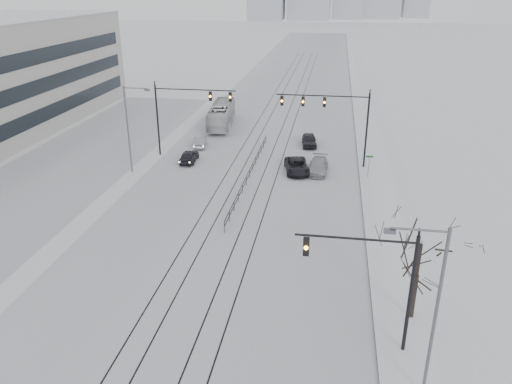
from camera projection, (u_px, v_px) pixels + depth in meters
name	position (u px, v px, depth m)	size (l,w,h in m)	color
road	(282.00, 110.00, 77.76)	(22.00, 260.00, 0.02)	silver
sidewalk_east	(370.00, 112.00, 75.80)	(5.00, 260.00, 0.16)	white
curb	(354.00, 112.00, 76.16)	(0.10, 260.00, 0.12)	gray
parking_strip	(87.00, 153.00, 57.86)	(14.00, 60.00, 0.03)	silver
tram_rails	(264.00, 148.00, 59.54)	(5.30, 180.00, 0.01)	black
traffic_mast_near	(380.00, 276.00, 25.28)	(6.10, 0.37, 7.00)	black
traffic_mast_ne	(335.00, 114.00, 51.59)	(9.60, 0.37, 8.00)	black
traffic_mast_nw	(182.00, 108.00, 54.96)	(9.10, 0.37, 8.00)	black
street_light_east	(430.00, 304.00, 22.02)	(2.73, 0.25, 9.00)	#595B60
street_light_west	(130.00, 124.00, 50.17)	(2.73, 0.25, 9.00)	#595B60
bare_tree	(420.00, 252.00, 27.69)	(4.40, 4.40, 6.10)	black
median_fence	(250.00, 174.00, 50.24)	(0.06, 24.00, 1.00)	black
street_sign	(369.00, 163.00, 49.96)	(0.70, 0.06, 2.40)	#595B60
sedan_sb_inner	(189.00, 156.00, 54.84)	(1.60, 3.97, 1.35)	black
sedan_sb_outer	(200.00, 142.00, 59.99)	(1.32, 3.77, 1.24)	gray
sedan_nb_front	(297.00, 166.00, 51.85)	(2.29, 4.97, 1.38)	black
sedan_nb_right	(318.00, 166.00, 51.82)	(1.91, 4.69, 1.36)	#97999E
sedan_nb_far	(309.00, 140.00, 60.25)	(1.68, 4.17, 1.42)	black
box_truck	(221.00, 115.00, 68.35)	(2.62, 11.21, 3.12)	silver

